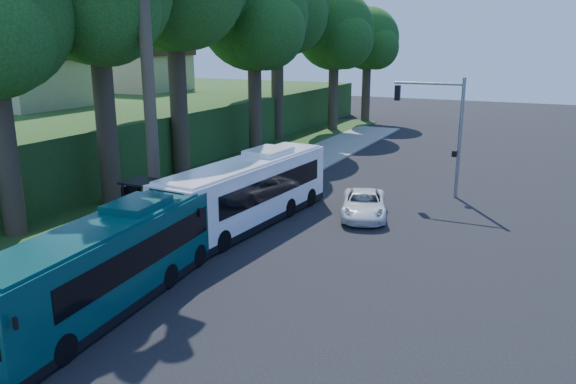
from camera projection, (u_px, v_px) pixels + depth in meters
The scene contains 15 objects.
ground at pixel (316, 236), 26.66m from camera, with size 140.00×140.00×0.00m, color black.
sidewalk at pixel (189, 215), 29.68m from camera, with size 4.50×70.00×0.12m, color gray.
red_curb at pixel (179, 245), 25.23m from camera, with size 0.25×30.00×0.13m, color maroon.
grass_verge at pixel (161, 184), 36.41m from camera, with size 8.00×70.00×0.06m, color #234719.
bus_shelter at pixel (153, 196), 26.71m from camera, with size 3.20×1.51×2.55m.
stop_sign_pole at pixel (155, 207), 24.00m from camera, with size 0.35×0.06×3.17m.
traffic_signal_pole at pixel (443, 122), 32.67m from camera, with size 4.10×0.30×7.00m.
hillside_backdrop at pixel (110, 117), 50.13m from camera, with size 24.00×60.00×8.80m.
tree_2 at pixel (255, 21), 42.84m from camera, with size 8.82×8.40×15.12m.
tree_3 at pixel (278, 7), 50.26m from camera, with size 10.08×9.60×17.28m.
tree_4 at pixel (335, 34), 56.79m from camera, with size 8.40×8.00×14.14m.
tree_5 at pixel (368, 42), 63.56m from camera, with size 7.35×7.00×12.86m.
white_bus at pixel (249, 190), 28.09m from camera, with size 3.42×12.06×3.55m.
teal_bus at pixel (110, 261), 19.33m from camera, with size 3.34×11.30×3.32m.
pickup at pixel (364, 204), 29.47m from camera, with size 2.24×4.86×1.35m, color white.
Camera 1 is at (9.64, -23.34, 8.89)m, focal length 35.00 mm.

